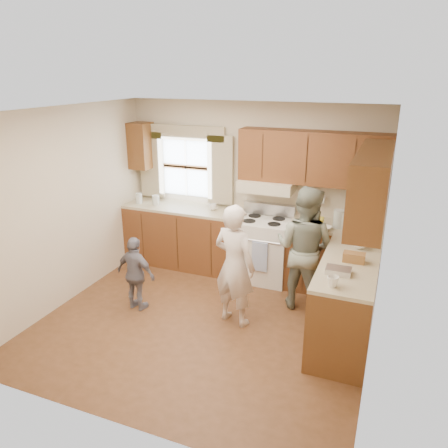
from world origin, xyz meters
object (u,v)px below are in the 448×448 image
at_px(woman_left, 234,265).
at_px(child, 136,274).
at_px(woman_right, 304,248).
at_px(stove, 263,248).

bearing_deg(woman_left, child, 22.52).
bearing_deg(woman_right, stove, -27.34).
relative_size(stove, child, 1.10).
height_order(stove, woman_left, woman_left).
bearing_deg(woman_right, woman_left, 57.84).
height_order(stove, woman_right, woman_right).
bearing_deg(child, stove, -122.84).
xyz_separation_m(stove, woman_right, (0.70, -0.59, 0.33)).
bearing_deg(woman_left, woman_right, -120.12).
relative_size(woman_left, woman_right, 0.93).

